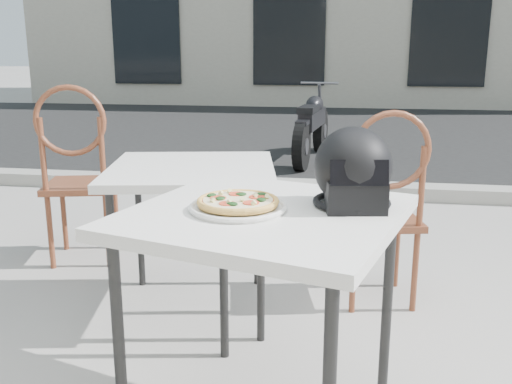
# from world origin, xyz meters

# --- Properties ---
(street_asphalt) EXTENTS (30.00, 8.00, 0.00)m
(street_asphalt) POSITION_xyz_m (0.00, 7.00, 0.00)
(street_asphalt) COLOR black
(street_asphalt) RESTS_ON ground
(curb) EXTENTS (30.00, 0.25, 0.12)m
(curb) POSITION_xyz_m (0.00, 3.00, 0.06)
(curb) COLOR gray
(curb) RESTS_ON ground
(cafe_table_main) EXTENTS (1.02, 1.02, 0.78)m
(cafe_table_main) POSITION_xyz_m (-0.59, -0.28, 0.71)
(cafe_table_main) COLOR silver
(cafe_table_main) RESTS_ON ground
(plate) EXTENTS (0.38, 0.38, 0.02)m
(plate) POSITION_xyz_m (-0.67, -0.30, 0.79)
(plate) COLOR white
(plate) RESTS_ON cafe_table_main
(pizza) EXTENTS (0.34, 0.34, 0.03)m
(pizza) POSITION_xyz_m (-0.67, -0.30, 0.81)
(pizza) COLOR #DDAA50
(pizza) RESTS_ON plate
(helmet) EXTENTS (0.29, 0.30, 0.26)m
(helmet) POSITION_xyz_m (-0.32, -0.19, 0.89)
(helmet) COLOR black
(helmet) RESTS_ON cafe_table_main
(cafe_chair_main) EXTENTS (0.46, 0.46, 1.01)m
(cafe_chair_main) POSITION_xyz_m (-0.15, 0.77, 0.56)
(cafe_chair_main) COLOR brown
(cafe_chair_main) RESTS_ON ground
(cafe_table_side) EXTENTS (0.91, 0.91, 0.74)m
(cafe_table_side) POSITION_xyz_m (-1.07, 0.56, 0.67)
(cafe_table_side) COLOR silver
(cafe_table_side) RESTS_ON ground
(cafe_chair_side) EXTENTS (0.51, 0.51, 1.09)m
(cafe_chair_side) POSITION_xyz_m (-1.92, 1.09, 0.61)
(cafe_chair_side) COLOR brown
(cafe_chair_side) RESTS_ON ground
(motorcycle) EXTENTS (0.47, 1.79, 0.89)m
(motorcycle) POSITION_xyz_m (-0.75, 4.66, 0.39)
(motorcycle) COLOR black
(motorcycle) RESTS_ON street_asphalt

